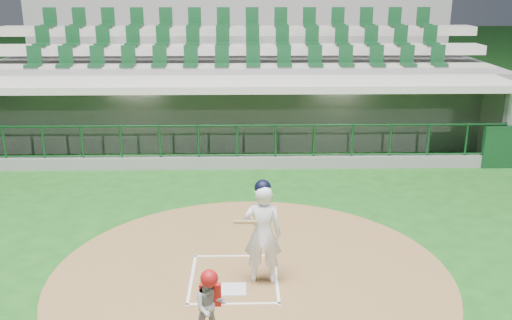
% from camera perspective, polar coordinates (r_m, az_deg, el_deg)
% --- Properties ---
extents(ground, '(120.00, 120.00, 0.00)m').
position_cam_1_polar(ground, '(10.59, -2.18, -10.99)').
color(ground, '#154A15').
rests_on(ground, ground).
extents(dirt_circle, '(7.20, 7.20, 0.01)m').
position_cam_1_polar(dirt_circle, '(10.41, -0.52, -11.48)').
color(dirt_circle, brown).
rests_on(dirt_circle, ground).
extents(home_plate, '(0.43, 0.43, 0.02)m').
position_cam_1_polar(home_plate, '(9.97, -2.25, -12.79)').
color(home_plate, silver).
rests_on(home_plate, dirt_circle).
extents(batter_box_chalk, '(1.55, 1.80, 0.01)m').
position_cam_1_polar(batter_box_chalk, '(10.32, -2.21, -11.70)').
color(batter_box_chalk, white).
rests_on(batter_box_chalk, ground).
extents(dugout_structure, '(16.40, 3.70, 3.00)m').
position_cam_1_polar(dugout_structure, '(17.63, -1.45, 4.00)').
color(dugout_structure, gray).
rests_on(dugout_structure, ground).
extents(seating_deck, '(17.00, 6.72, 5.15)m').
position_cam_1_polar(seating_deck, '(20.55, -1.77, 7.26)').
color(seating_deck, slate).
rests_on(seating_deck, ground).
extents(batter, '(0.88, 0.88, 1.89)m').
position_cam_1_polar(batter, '(9.80, 0.66, -7.23)').
color(batter, white).
rests_on(batter, dirt_circle).
extents(catcher, '(0.58, 0.51, 1.09)m').
position_cam_1_polar(catcher, '(8.58, -4.63, -14.11)').
color(catcher, '#95959B').
rests_on(catcher, dirt_circle).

